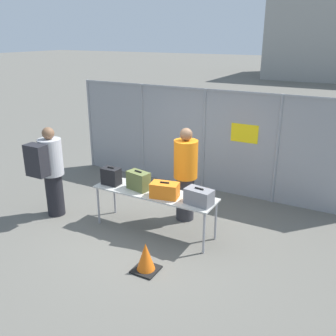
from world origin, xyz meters
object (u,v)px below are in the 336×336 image
object	(u,v)px
inspection_table	(154,195)
traveler_hooded	(49,169)
suitcase_grey	(199,197)
traffic_cone	(146,258)
suitcase_orange	(165,190)
suitcase_olive	(138,181)
security_worker_near	(186,174)
utility_trailer	(300,169)
suitcase_black	(111,176)

from	to	relation	value
inspection_table	traveler_hooded	world-z (taller)	traveler_hooded
suitcase_grey	traffic_cone	size ratio (longest dim) A/B	1.02
traveler_hooded	traffic_cone	world-z (taller)	traveler_hooded
inspection_table	traveler_hooded	bearing A→B (deg)	-168.58
suitcase_orange	traffic_cone	distance (m)	1.28
suitcase_grey	traveler_hooded	size ratio (longest dim) A/B	0.27
suitcase_olive	suitcase_grey	distance (m)	1.23
suitcase_olive	traffic_cone	distance (m)	1.58
suitcase_olive	security_worker_near	distance (m)	0.95
suitcase_olive	traveler_hooded	world-z (taller)	traveler_hooded
suitcase_grey	traveler_hooded	world-z (taller)	traveler_hooded
suitcase_olive	traffic_cone	size ratio (longest dim) A/B	0.95
inspection_table	traffic_cone	size ratio (longest dim) A/B	4.83
inspection_table	utility_trailer	bearing A→B (deg)	62.05
suitcase_orange	utility_trailer	distance (m)	4.10
suitcase_olive	suitcase_grey	world-z (taller)	suitcase_olive
inspection_table	security_worker_near	distance (m)	0.80
suitcase_orange	traveler_hooded	world-z (taller)	traveler_hooded
suitcase_orange	suitcase_black	bearing A→B (deg)	178.21
suitcase_orange	security_worker_near	bearing A→B (deg)	89.97
suitcase_grey	utility_trailer	xyz separation A→B (m)	(1.02, 3.69, -0.50)
inspection_table	suitcase_orange	bearing A→B (deg)	-19.41
inspection_table	suitcase_grey	world-z (taller)	suitcase_grey
suitcase_olive	traveler_hooded	size ratio (longest dim) A/B	0.25
inspection_table	utility_trailer	distance (m)	4.11
suitcase_black	traveler_hooded	size ratio (longest dim) A/B	0.19
inspection_table	suitcase_black	bearing A→B (deg)	-176.40
traveler_hooded	utility_trailer	size ratio (longest dim) A/B	0.40
suitcase_olive	traveler_hooded	bearing A→B (deg)	-167.10
security_worker_near	inspection_table	bearing A→B (deg)	87.86
suitcase_olive	utility_trailer	bearing A→B (deg)	58.32
traveler_hooded	suitcase_olive	bearing A→B (deg)	-1.50
traveler_hooded	traffic_cone	xyz separation A→B (m)	(2.63, -0.71, -0.78)
suitcase_orange	traffic_cone	bearing A→B (deg)	-76.67
suitcase_orange	suitcase_grey	world-z (taller)	suitcase_grey
suitcase_grey	traveler_hooded	xyz separation A→B (m)	(-3.02, -0.37, 0.08)
suitcase_grey	suitcase_black	bearing A→B (deg)	179.86
suitcase_grey	traffic_cone	xyz separation A→B (m)	(-0.39, -1.07, -0.70)
security_worker_near	suitcase_grey	bearing A→B (deg)	147.25
inspection_table	suitcase_grey	bearing A→B (deg)	-3.90
inspection_table	security_worker_near	xyz separation A→B (m)	(0.27, 0.72, 0.23)
suitcase_orange	traffic_cone	size ratio (longest dim) A/B	1.09
security_worker_near	traffic_cone	world-z (taller)	security_worker_near
inspection_table	utility_trailer	world-z (taller)	inspection_table
inspection_table	suitcase_orange	xyz separation A→B (m)	(0.27, -0.09, 0.19)
traveler_hooded	security_worker_near	world-z (taller)	security_worker_near
suitcase_olive	traffic_cone	world-z (taller)	suitcase_olive
traveler_hooded	suitcase_orange	bearing A→B (deg)	-6.43
inspection_table	suitcase_grey	xyz separation A→B (m)	(0.90, -0.06, 0.19)
security_worker_near	suitcase_orange	bearing A→B (deg)	108.11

